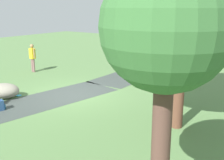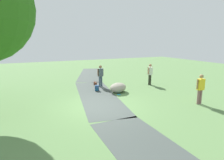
{
  "view_description": "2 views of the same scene",
  "coord_description": "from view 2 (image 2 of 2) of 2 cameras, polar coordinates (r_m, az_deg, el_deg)",
  "views": [
    {
      "loc": [
        8.98,
        8.51,
        3.9
      ],
      "look_at": [
        -0.82,
        1.52,
        0.75
      ],
      "focal_mm": 45.6,
      "sensor_mm": 36.0,
      "label": 1
    },
    {
      "loc": [
        -9.15,
        3.45,
        3.51
      ],
      "look_at": [
        1.14,
        -1.28,
        1.12
      ],
      "focal_mm": 30.3,
      "sensor_mm": 36.0,
      "label": 2
    }
  ],
  "objects": [
    {
      "name": "footpath_segment_far",
      "position": [
        20.06,
        -6.32,
        1.77
      ],
      "size": [
        8.28,
        5.02,
        0.01
      ],
      "color": "#3F4743",
      "rests_on": "ground"
    },
    {
      "name": "frisbee_on_grass",
      "position": [
        12.47,
        2.06,
        -4.39
      ],
      "size": [
        0.26,
        0.26,
        0.02
      ],
      "color": "#2A9BCC",
      "rests_on": "ground"
    },
    {
      "name": "lawn_boulder",
      "position": [
        12.97,
        1.82,
        -2.3
      ],
      "size": [
        1.59,
        1.67,
        0.65
      ],
      "color": "gray",
      "rests_on": "ground"
    },
    {
      "name": "footpath_segment_mid",
      "position": [
        12.32,
        -4.38,
        -4.66
      ],
      "size": [
        8.27,
        3.6,
        0.01
      ],
      "color": "#3F4743",
      "rests_on": "ground"
    },
    {
      "name": "ground_plane",
      "position": [
        10.38,
        -3.84,
        -7.86
      ],
      "size": [
        48.0,
        48.0,
        0.0
      ],
      "primitive_type": "plane",
      "color": "#597E48"
    },
    {
      "name": "handbag_on_grass",
      "position": [
        15.07,
        -5.07,
        -1.05
      ],
      "size": [
        0.34,
        0.32,
        0.31
      ],
      "color": "#5A2917",
      "rests_on": "ground"
    },
    {
      "name": "woman_with_handbag",
      "position": [
        14.41,
        -3.49,
        1.7
      ],
      "size": [
        0.3,
        0.51,
        1.66
      ],
      "color": "#3F5265",
      "rests_on": "ground"
    },
    {
      "name": "passerby_on_path",
      "position": [
        11.51,
        25.13,
        -1.93
      ],
      "size": [
        0.29,
        0.51,
        1.69
      ],
      "color": "#815C5A",
      "rests_on": "ground"
    },
    {
      "name": "backpack_by_boulder",
      "position": [
        13.39,
        -4.59,
        -2.47
      ],
      "size": [
        0.32,
        0.33,
        0.4
      ],
      "color": "navy",
      "rests_on": "ground"
    },
    {
      "name": "man_near_boulder",
      "position": [
        15.32,
        11.41,
        2.14
      ],
      "size": [
        0.33,
        0.5,
        1.68
      ],
      "color": "#282B20",
      "rests_on": "ground"
    }
  ]
}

